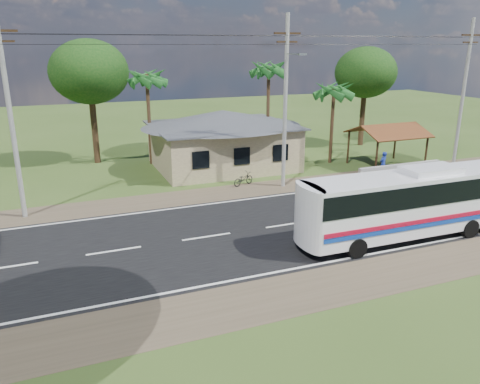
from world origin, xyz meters
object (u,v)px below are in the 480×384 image
(person, at_px, (383,164))
(coach_bus, at_px, (412,199))
(motorcycle, at_px, (243,179))
(waiting_shed, at_px, (388,131))

(person, bearing_deg, coach_bus, 42.71)
(motorcycle, distance_m, person, 10.43)
(coach_bus, xyz_separation_m, motorcycle, (-4.23, 11.34, -1.56))
(waiting_shed, distance_m, motorcycle, 12.66)
(waiting_shed, xyz_separation_m, person, (-2.12, -2.36, -1.83))
(waiting_shed, distance_m, person, 3.66)
(motorcycle, bearing_deg, person, -121.39)
(waiting_shed, bearing_deg, coach_bus, -123.91)
(coach_bus, bearing_deg, person, 59.07)
(coach_bus, bearing_deg, waiting_shed, 56.89)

